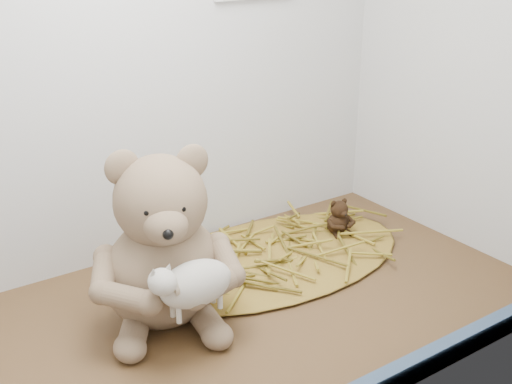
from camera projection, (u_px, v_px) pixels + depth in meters
alcove_shell at (166, 44)px, 96.31cm from camera, size 120.40×60.20×90.40cm
straw_bed at (274, 257)px, 127.43cm from camera, size 57.77×33.54×1.12cm
main_teddy at (162, 237)px, 103.20cm from camera, size 31.59×32.39×30.09cm
toy_lamb at (196, 284)px, 96.23cm from camera, size 15.49×9.45×10.01cm
mini_teddy_tan at (200, 266)px, 116.03cm from camera, size 7.04×7.21×6.64cm
mini_teddy_brown at (339, 215)px, 135.71cm from camera, size 6.88×7.18×7.63cm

